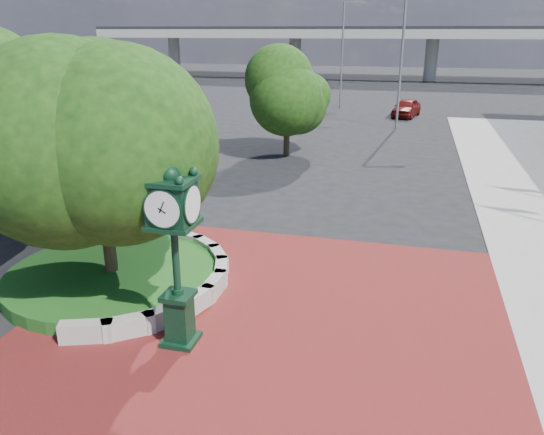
{
  "coord_description": "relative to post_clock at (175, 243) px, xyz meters",
  "views": [
    {
      "loc": [
        3.16,
        -12.46,
        7.06
      ],
      "look_at": [
        -0.53,
        1.5,
        1.93
      ],
      "focal_mm": 35.0,
      "sensor_mm": 36.0,
      "label": 1
    }
  ],
  "objects": [
    {
      "name": "grass_bed",
      "position": [
        -3.28,
        2.47,
        -2.39
      ],
      "size": [
        6.1,
        6.1,
        0.4
      ],
      "primitive_type": "cylinder",
      "color": "#154A19",
      "rests_on": "ground"
    },
    {
      "name": "plaza",
      "position": [
        1.72,
        1.47,
        -2.57
      ],
      "size": [
        12.0,
        12.0,
        0.04
      ],
      "primitive_type": "cube",
      "color": "maroon",
      "rests_on": "ground"
    },
    {
      "name": "tree_street",
      "position": [
        -2.28,
        20.47,
        0.65
      ],
      "size": [
        4.4,
        4.4,
        5.45
      ],
      "color": "#38281C",
      "rests_on": "ground"
    },
    {
      "name": "planter_wall",
      "position": [
        -0.98,
        2.47,
        -2.32
      ],
      "size": [
        2.96,
        6.77,
        0.54
      ],
      "color": "#9E9B93",
      "rests_on": "ground"
    },
    {
      "name": "overpass",
      "position": [
        1.51,
        72.47,
        3.95
      ],
      "size": [
        90.0,
        12.0,
        7.5
      ],
      "color": "#9E9B93",
      "rests_on": "ground"
    },
    {
      "name": "street_lamp_near",
      "position": [
        3.97,
        31.19,
        3.48
      ],
      "size": [
        2.31,
        0.63,
        10.36
      ],
      "color": "slate",
      "rests_on": "ground"
    },
    {
      "name": "street_lamp_far",
      "position": [
        -1.74,
        41.41,
        2.95
      ],
      "size": [
        2.12,
        0.36,
        9.45
      ],
      "color": "slate",
      "rests_on": "ground"
    },
    {
      "name": "ground",
      "position": [
        1.72,
        2.47,
        -2.59
      ],
      "size": [
        200.0,
        200.0,
        0.0
      ],
      "primitive_type": "plane",
      "color": "black",
      "rests_on": "ground"
    },
    {
      "name": "parked_car",
      "position": [
        4.29,
        37.15,
        -1.84
      ],
      "size": [
        2.68,
        4.71,
        1.51
      ],
      "primitive_type": "imported",
      "rotation": [
        0.0,
        0.0,
        -0.21
      ],
      "color": "#5F0F0D",
      "rests_on": "ground"
    },
    {
      "name": "tree_planter",
      "position": [
        -3.28,
        2.47,
        1.13
      ],
      "size": [
        5.2,
        5.2,
        6.33
      ],
      "color": "#38281C",
      "rests_on": "ground"
    },
    {
      "name": "post_clock",
      "position": [
        0.0,
        0.0,
        0.0
      ],
      "size": [
        1.0,
        1.0,
        4.72
      ],
      "color": "black",
      "rests_on": "ground"
    }
  ]
}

